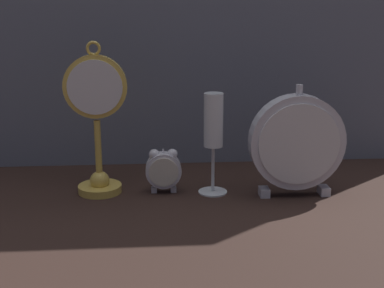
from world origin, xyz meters
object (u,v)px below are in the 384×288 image
at_px(pocket_watch_on_stand, 97,125).
at_px(mantel_clock_silver, 297,143).
at_px(champagne_flute, 213,129).
at_px(alarm_clock_twin_bell, 163,169).

bearing_deg(pocket_watch_on_stand, mantel_clock_silver, -7.08).
xyz_separation_m(pocket_watch_on_stand, champagne_flute, (0.24, -0.02, -0.01)).
height_order(mantel_clock_silver, champagne_flute, mantel_clock_silver).
xyz_separation_m(alarm_clock_twin_bell, mantel_clock_silver, (0.27, -0.04, 0.06)).
height_order(pocket_watch_on_stand, mantel_clock_silver, pocket_watch_on_stand).
relative_size(pocket_watch_on_stand, alarm_clock_twin_bell, 3.33).
xyz_separation_m(mantel_clock_silver, champagne_flute, (-0.17, 0.03, 0.02)).
xyz_separation_m(pocket_watch_on_stand, mantel_clock_silver, (0.41, -0.05, -0.03)).
xyz_separation_m(pocket_watch_on_stand, alarm_clock_twin_bell, (0.14, -0.01, -0.09)).
bearing_deg(pocket_watch_on_stand, champagne_flute, -4.79).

